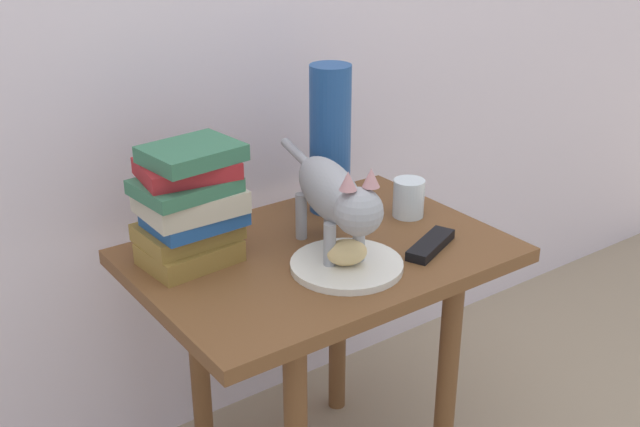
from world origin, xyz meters
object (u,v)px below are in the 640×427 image
object	(u,v)px
side_table	(320,291)
tv_remote	(431,245)
plate	(347,265)
cat	(334,195)
bread_roll	(347,252)
green_vase	(330,140)
book_stack	(190,205)
candle_jar	(409,200)

from	to	relation	value
side_table	tv_remote	world-z (taller)	tv_remote
plate	cat	size ratio (longest dim) A/B	0.47
side_table	plate	size ratio (longest dim) A/B	3.36
bread_roll	tv_remote	world-z (taller)	bread_roll
plate	green_vase	bearing A→B (deg)	60.10
cat	book_stack	bearing A→B (deg)	148.00
plate	tv_remote	bearing A→B (deg)	-9.84
plate	green_vase	distance (m)	0.33
side_table	bread_roll	bearing A→B (deg)	-96.57
plate	bread_roll	bearing A→B (deg)	-130.83
side_table	tv_remote	size ratio (longest dim) A/B	4.93
candle_jar	tv_remote	world-z (taller)	candle_jar
candle_jar	tv_remote	bearing A→B (deg)	-116.21
book_stack	green_vase	distance (m)	0.38
plate	bread_roll	xyz separation A→B (m)	(-0.01, -0.01, 0.03)
cat	plate	bearing A→B (deg)	-101.00
side_table	bread_roll	size ratio (longest dim) A/B	9.24
bread_roll	green_vase	bearing A→B (deg)	59.81
book_stack	candle_jar	distance (m)	0.51
side_table	cat	size ratio (longest dim) A/B	1.59
side_table	cat	xyz separation A→B (m)	(0.00, -0.04, 0.23)
cat	candle_jar	distance (m)	0.28
cat	side_table	bearing A→B (deg)	95.50
plate	tv_remote	size ratio (longest dim) A/B	1.47
cat	candle_jar	xyz separation A→B (m)	(0.26, 0.07, -0.09)
plate	bread_roll	world-z (taller)	bread_roll
book_stack	candle_jar	xyz separation A→B (m)	(0.49, -0.08, -0.08)
candle_jar	cat	bearing A→B (deg)	-165.44
cat	candle_jar	size ratio (longest dim) A/B	5.48
bread_roll	candle_jar	distance (m)	0.30
side_table	book_stack	xyz separation A→B (m)	(-0.23, 0.11, 0.22)
side_table	plate	bearing A→B (deg)	-93.99
plate	tv_remote	world-z (taller)	tv_remote
cat	tv_remote	size ratio (longest dim) A/B	3.11
cat	candle_jar	bearing A→B (deg)	14.56
side_table	tv_remote	xyz separation A→B (m)	(0.18, -0.13, 0.11)
book_stack	tv_remote	xyz separation A→B (m)	(0.42, -0.24, -0.11)
side_table	book_stack	bearing A→B (deg)	155.54
book_stack	tv_remote	distance (m)	0.49
plate	bread_roll	size ratio (longest dim) A/B	2.75
green_vase	tv_remote	world-z (taller)	green_vase
bread_roll	cat	size ratio (longest dim) A/B	0.17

